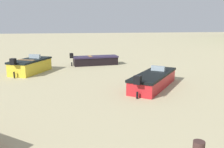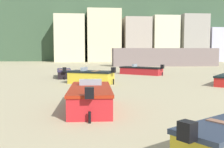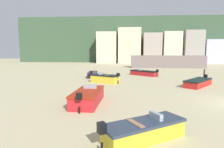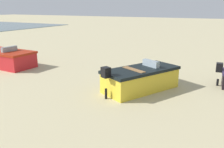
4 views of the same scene
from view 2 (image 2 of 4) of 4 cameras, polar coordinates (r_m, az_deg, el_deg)
The scene contains 12 objects.
headland_hill at distance 79.01m, azimuth 2.26°, elevation 8.77°, with size 90.00×32.00×15.34m, color #375037.
harbor_pier at distance 43.94m, azimuth 10.91°, elevation 3.46°, with size 16.48×2.40×2.80m, color slate.
townhouse_far_left at distance 59.08m, azimuth -8.68°, elevation 7.25°, with size 6.16×5.77×9.75m, color beige.
townhouse_centre_left at distance 59.48m, azimuth -1.75°, elevation 7.87°, with size 6.96×6.37×10.95m, color beige.
townhouse_centre at distance 60.32m, azimuth 5.02°, elevation 7.05°, with size 5.57×6.28×9.34m, color #A4978A.
townhouse_centre_right at distance 62.01m, azimuth 10.48°, elevation 7.11°, with size 5.44×6.87×9.72m, color beige.
townhouse_right at distance 63.47m, azimuth 16.22°, elevation 7.11°, with size 5.66×5.53×10.09m, color gray.
townhouse_far_right at distance 66.39m, azimuth 21.18°, elevation 5.66°, with size 6.14×6.28×7.29m, color #B5B4CD.
boat_red_0 at distance 28.60m, azimuth 6.04°, elevation 0.70°, with size 4.32×3.87×1.10m.
boat_black_3 at distance 25.83m, azimuth -9.88°, elevation 0.15°, with size 1.56×4.05×1.06m.
boat_red_4 at distance 11.90m, azimuth -4.49°, elevation -5.00°, with size 1.90×4.56×1.27m.
boat_yellow_5 at distance 20.90m, azimuth -4.34°, elevation -0.63°, with size 3.69×2.84×1.28m.
Camera 2 is at (-11.01, -12.08, 2.57)m, focal length 44.22 mm.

